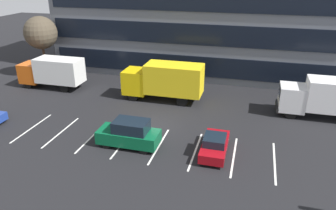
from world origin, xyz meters
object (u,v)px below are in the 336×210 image
at_px(box_truck_orange, 52,71).
at_px(box_truck_white, 326,97).
at_px(sedan_maroon, 215,145).
at_px(bare_tree, 41,33).
at_px(suv_forest, 129,134).
at_px(box_truck_yellow_all, 164,80).

bearing_deg(box_truck_orange, box_truck_white, -0.96).
distance_m(box_truck_white, sedan_maroon, 12.25).
height_order(box_truck_white, bare_tree, bare_tree).
bearing_deg(box_truck_orange, bare_tree, 133.66).
bearing_deg(suv_forest, box_truck_white, 31.81).
bearing_deg(sedan_maroon, box_truck_orange, 154.56).
height_order(sedan_maroon, bare_tree, bare_tree).
height_order(box_truck_yellow_all, box_truck_orange, box_truck_yellow_all).
relative_size(box_truck_white, sedan_maroon, 1.85).
xyz_separation_m(box_truck_white, suv_forest, (-14.89, -9.24, -0.99)).
bearing_deg(sedan_maroon, box_truck_yellow_all, 125.31).
distance_m(box_truck_yellow_all, suv_forest, 9.59).
bearing_deg(sedan_maroon, bare_tree, 150.71).
distance_m(box_truck_yellow_all, box_truck_white, 14.90).
bearing_deg(bare_tree, suv_forest, -39.15).
relative_size(box_truck_orange, sedan_maroon, 1.76).
distance_m(box_truck_orange, sedan_maroon, 21.32).
xyz_separation_m(box_truck_yellow_all, box_truck_orange, (-12.87, 0.18, -0.21)).
bearing_deg(box_truck_yellow_all, bare_tree, 167.15).
height_order(box_truck_yellow_all, bare_tree, bare_tree).
bearing_deg(suv_forest, bare_tree, 140.85).
relative_size(box_truck_yellow_all, suv_forest, 1.75).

